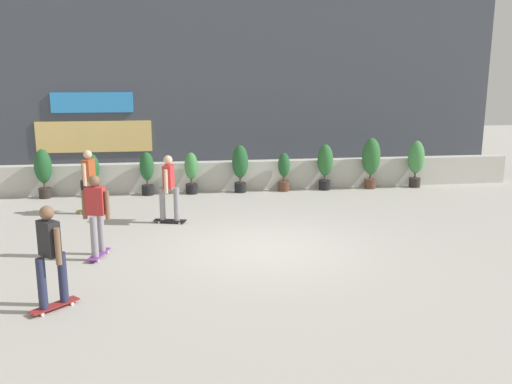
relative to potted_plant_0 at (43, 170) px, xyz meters
name	(u,v)px	position (x,y,z in m)	size (l,w,h in m)	color
ground_plane	(266,248)	(5.76, -5.55, -0.84)	(48.00, 48.00, 0.00)	#B2AFA8
planter_wall	(237,175)	(5.76, 0.45, -0.39)	(18.00, 0.40, 0.90)	beige
building_backdrop	(225,82)	(5.75, 4.45, 2.41)	(20.00, 2.08, 6.50)	#424751
potted_plant_0	(43,170)	(0.00, 0.00, 0.00)	(0.49, 0.49, 1.46)	#2D2823
potted_plant_1	(93,173)	(1.40, 0.00, -0.13)	(0.41, 0.41, 1.28)	#2D2823
potted_plant_2	(147,171)	(3.00, 0.00, -0.11)	(0.42, 0.42, 1.31)	black
potted_plant_3	(191,171)	(4.32, 0.00, -0.14)	(0.40, 0.40, 1.27)	black
potted_plant_4	(240,165)	(5.82, 0.00, 0.01)	(0.50, 0.50, 1.47)	black
potted_plant_5	(284,171)	(7.19, 0.00, -0.21)	(0.37, 0.37, 1.20)	brown
potted_plant_6	(325,164)	(8.51, 0.00, -0.01)	(0.49, 0.49, 1.44)	black
potted_plant_7	(371,159)	(10.00, 0.00, 0.11)	(0.57, 0.57, 1.62)	brown
potted_plant_8	(416,160)	(11.51, 0.00, 0.04)	(0.52, 0.52, 1.51)	#2D2823
skater_mid_plaza	(89,179)	(1.64, -2.10, 0.10)	(0.82, 0.54, 1.70)	#BF8C26
skater_by_wall_right	(50,253)	(1.98, -8.10, 0.10)	(0.72, 0.69, 1.70)	maroon
skater_far_left	(169,186)	(3.72, -3.26, 0.10)	(0.82, 0.54, 1.70)	black
skater_foreground	(96,212)	(2.33, -5.65, 0.10)	(0.55, 0.82, 1.70)	#72338C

